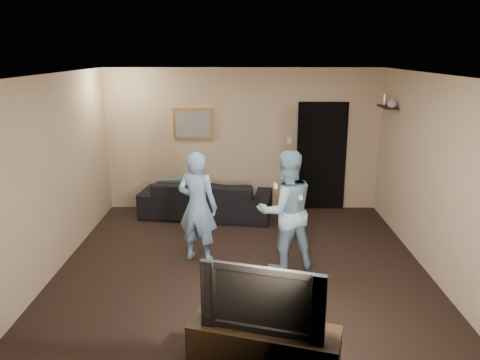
{
  "coord_description": "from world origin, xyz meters",
  "views": [
    {
      "loc": [
        0.02,
        -5.95,
        2.88
      ],
      "look_at": [
        -0.03,
        0.3,
        1.15
      ],
      "focal_mm": 35.0,
      "sensor_mm": 36.0,
      "label": 1
    }
  ],
  "objects_px": {
    "wii_player_right": "(286,211)",
    "television": "(265,295)",
    "wii_player_left": "(198,207)",
    "sofa": "(206,198)",
    "tv_console": "(264,350)"
  },
  "relations": [
    {
      "from": "sofa",
      "to": "television",
      "type": "relative_size",
      "value": 2.09
    },
    {
      "from": "sofa",
      "to": "wii_player_left",
      "type": "relative_size",
      "value": 1.46
    },
    {
      "from": "sofa",
      "to": "television",
      "type": "height_order",
      "value": "television"
    },
    {
      "from": "television",
      "to": "wii_player_left",
      "type": "relative_size",
      "value": 0.7
    },
    {
      "from": "wii_player_right",
      "to": "sofa",
      "type": "bearing_deg",
      "value": 120.9
    },
    {
      "from": "television",
      "to": "tv_console",
      "type": "bearing_deg",
      "value": 16.05
    },
    {
      "from": "sofa",
      "to": "television",
      "type": "distance_m",
      "value": 4.39
    },
    {
      "from": "wii_player_left",
      "to": "tv_console",
      "type": "bearing_deg",
      "value": -71.49
    },
    {
      "from": "sofa",
      "to": "tv_console",
      "type": "xyz_separation_m",
      "value": [
        0.85,
        -4.28,
        -0.09
      ]
    },
    {
      "from": "wii_player_left",
      "to": "sofa",
      "type": "bearing_deg",
      "value": 90.88
    },
    {
      "from": "sofa",
      "to": "wii_player_right",
      "type": "bearing_deg",
      "value": 129.12
    },
    {
      "from": "sofa",
      "to": "television",
      "type": "bearing_deg",
      "value": 109.52
    },
    {
      "from": "tv_console",
      "to": "wii_player_right",
      "type": "xyz_separation_m",
      "value": [
        0.38,
        2.22,
        0.57
      ]
    },
    {
      "from": "wii_player_right",
      "to": "television",
      "type": "bearing_deg",
      "value": -99.66
    },
    {
      "from": "television",
      "to": "wii_player_left",
      "type": "bearing_deg",
      "value": 124.56
    }
  ]
}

